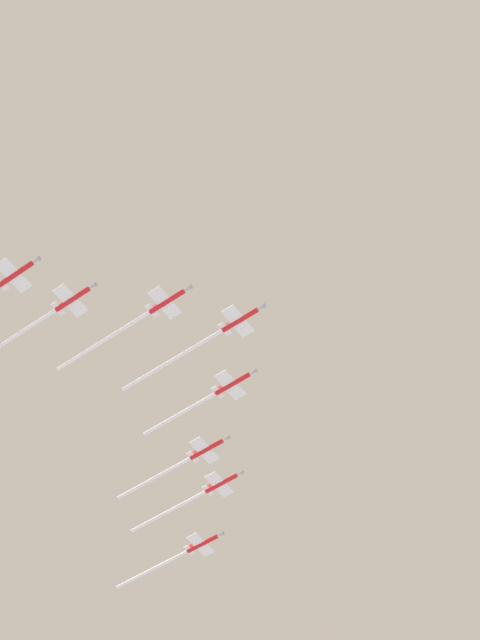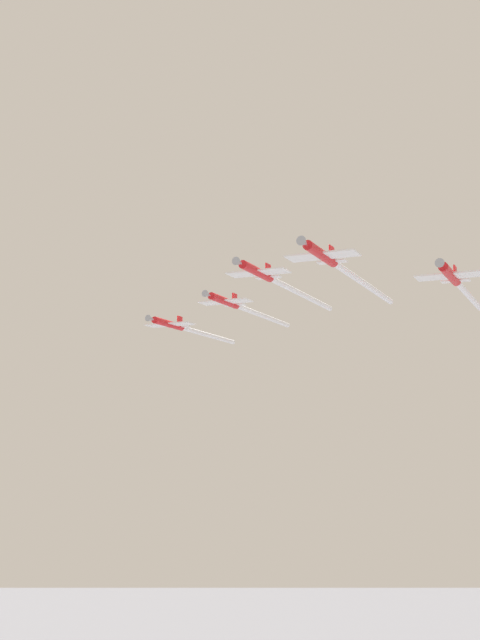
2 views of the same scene
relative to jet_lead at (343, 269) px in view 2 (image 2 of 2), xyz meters
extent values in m
cylinder|color=red|center=(3.49, 8.99, -0.01)|extent=(4.98, 10.23, 1.28)
cone|color=#9EA3AD|center=(5.80, 14.96, -0.01)|extent=(1.97, 2.61, 1.22)
cube|color=white|center=(3.28, 8.45, -0.06)|extent=(10.02, 6.84, 0.21)
cube|color=white|center=(1.83, 4.72, -0.01)|extent=(4.28, 2.95, 0.21)
cube|color=red|center=(1.86, 4.80, 1.04)|extent=(0.85, 1.80, 2.09)
cylinder|color=white|center=(-4.18, -10.79, -0.01)|extent=(12.39, 30.12, 0.90)
cylinder|color=red|center=(-13.98, 2.67, -1.45)|extent=(4.98, 10.23, 1.28)
cone|color=#9EA3AD|center=(-11.67, 8.64, -1.45)|extent=(1.97, 2.61, 1.22)
cube|color=white|center=(-14.19, 2.13, -1.51)|extent=(10.02, 6.84, 0.21)
cube|color=white|center=(-15.64, -1.60, -1.45)|extent=(4.28, 2.95, 0.21)
cube|color=red|center=(-15.61, -1.51, -0.41)|extent=(0.85, 1.80, 2.09)
cylinder|color=white|center=(-20.15, -13.25, -1.45)|extent=(9.39, 22.40, 0.90)
cylinder|color=red|center=(12.13, -7.45, 1.44)|extent=(4.98, 10.23, 1.28)
cone|color=#9EA3AD|center=(14.44, -1.48, 1.44)|extent=(1.97, 2.61, 1.22)
cube|color=white|center=(11.92, -7.99, 1.38)|extent=(10.02, 6.84, 0.21)
cube|color=white|center=(10.47, -11.73, 1.44)|extent=(4.28, 2.95, 0.21)
cube|color=red|center=(10.51, -11.64, 2.49)|extent=(0.85, 1.80, 2.09)
cylinder|color=white|center=(4.77, -26.43, 1.44)|extent=(11.77, 28.53, 0.90)
cylinder|color=red|center=(18.50, -29.75, 1.13)|extent=(4.98, 10.23, 1.28)
cone|color=#9EA3AD|center=(20.81, -23.78, 1.13)|extent=(1.97, 2.61, 1.22)
cube|color=white|center=(18.29, -30.29, 1.07)|extent=(10.02, 6.84, 0.21)
cube|color=white|center=(16.84, -34.02, 1.13)|extent=(4.28, 2.95, 0.21)
cube|color=red|center=(16.88, -33.94, 2.17)|extent=(0.85, 1.80, 2.09)
cylinder|color=white|center=(11.83, -46.95, 1.13)|extent=(10.39, 24.97, 0.90)
cylinder|color=red|center=(29.66, -39.70, -1.36)|extent=(4.98, 10.23, 1.28)
cone|color=#9EA3AD|center=(31.98, -33.73, -1.36)|extent=(1.97, 2.61, 1.22)
cube|color=white|center=(29.45, -40.24, -1.42)|extent=(10.02, 6.84, 0.21)
cube|color=white|center=(28.01, -43.97, -1.36)|extent=(4.28, 2.95, 0.21)
cube|color=red|center=(28.04, -43.88, -0.32)|extent=(0.85, 1.80, 2.09)
cylinder|color=white|center=(23.39, -55.87, -1.36)|extent=(9.59, 22.91, 0.90)
camera|label=1|loc=(120.25, 37.79, -192.28)|focal=51.46mm
camera|label=2|loc=(8.93, 109.85, -24.29)|focal=45.51mm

